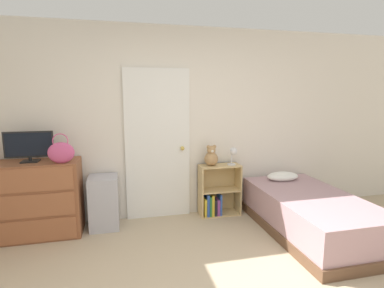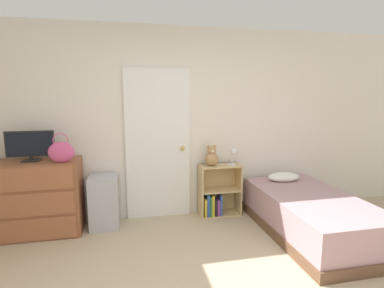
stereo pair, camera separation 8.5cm
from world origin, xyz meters
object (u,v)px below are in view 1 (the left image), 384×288
tv (29,146)px  bookshelf (216,195)px  handbag (61,152)px  desk_lamp (233,153)px  storage_bin (104,202)px  bed (310,213)px  teddy_bear (211,157)px  dresser (38,199)px

tv → bookshelf: (2.29, 0.10, -0.81)m
handbag → desk_lamp: (2.15, 0.22, -0.15)m
bookshelf → desk_lamp: desk_lamp is taller
storage_bin → bed: storage_bin is taller
handbag → bookshelf: 2.08m
storage_bin → tv: bearing=-177.2°
storage_bin → bookshelf: 1.50m
bookshelf → teddy_bear: (-0.08, -0.01, 0.55)m
handbag → bed: size_ratio=0.18×
dresser → bed: (3.18, -0.68, -0.21)m
storage_bin → desk_lamp: desk_lamp is taller
dresser → storage_bin: size_ratio=1.46×
tv → bed: tv is taller
tv → teddy_bear: 2.23m
handbag → storage_bin: bearing=24.8°
tv → desk_lamp: size_ratio=2.15×
storage_bin → dresser: bearing=-176.3°
tv → desk_lamp: tv is taller
desk_lamp → storage_bin: bearing=-179.3°
teddy_bear → dresser: bearing=-177.2°
desk_lamp → bed: 1.22m
storage_bin → bookshelf: bearing=2.5°
bed → tv: bearing=168.0°
dresser → teddy_bear: 2.20m
tv → bookshelf: 2.43m
bookshelf → bed: 1.23m
tv → storage_bin: bearing=2.8°
bookshelf → desk_lamp: size_ratio=2.90×
bookshelf → teddy_bear: size_ratio=2.50×
desk_lamp → handbag: bearing=-174.3°
desk_lamp → bed: desk_lamp is taller
dresser → storage_bin: 0.75m
teddy_bear → bed: (1.02, -0.79, -0.59)m
teddy_bear → desk_lamp: 0.31m
teddy_bear → storage_bin: bearing=-177.6°
teddy_bear → desk_lamp: bearing=-7.4°
dresser → handbag: bearing=-24.9°
desk_lamp → bed: size_ratio=0.13×
tv → desk_lamp: 2.52m
bookshelf → storage_bin: bearing=-177.5°
bookshelf → bed: size_ratio=0.38×
tv → bookshelf: tv is taller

